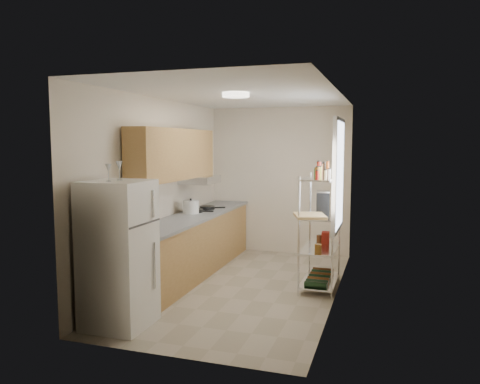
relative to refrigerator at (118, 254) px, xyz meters
The scene contains 16 objects.
room 1.96m from the refrigerator, 62.64° to the left, with size 2.52×4.42×2.62m.
counter_run 2.15m from the refrigerator, 91.32° to the left, with size 0.63×3.51×0.90m.
upper_cabinets 2.06m from the refrigerator, 95.93° to the left, with size 0.33×2.20×0.72m, color tan.
range_hood 2.65m from the refrigerator, 92.88° to the left, with size 0.50×0.60×0.12m, color #B7BABC.
window 3.02m from the refrigerator, 44.12° to the left, with size 0.06×1.00×1.46m, color white.
bakers_rack 2.74m from the refrigerator, 46.51° to the left, with size 0.45×0.90×1.73m.
ceiling_dome 2.42m from the refrigerator, 57.80° to the left, with size 0.34×0.34×0.06m, color white.
refrigerator is the anchor object (origin of this frame).
wine_glass_a 0.89m from the refrigerator, 95.29° to the right, with size 0.06×0.06×0.18m, color silver, non-canonical shape.
wine_glass_b 0.89m from the refrigerator, 71.37° to the left, with size 0.07×0.07×0.20m, color silver, non-canonical shape.
rice_cooker 2.24m from the refrigerator, 93.40° to the left, with size 0.25×0.25×0.20m, color silver.
frying_pan_large 2.36m from the refrigerator, 93.26° to the left, with size 0.28×0.28×0.05m, color black.
frying_pan_small 2.74m from the refrigerator, 91.35° to the left, with size 0.24×0.24×0.05m, color black.
cutting_board 2.49m from the refrigerator, 44.60° to the left, with size 0.38×0.49×0.03m, color tan.
espresso_machine 2.88m from the refrigerator, 48.97° to the left, with size 0.18×0.26×0.31m, color black.
storage_bag 2.97m from the refrigerator, 49.92° to the left, with size 0.10×0.14×0.16m, color #A82314.
Camera 1 is at (1.86, -5.95, 1.97)m, focal length 35.00 mm.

